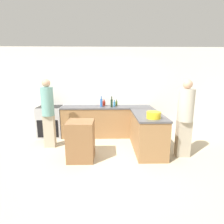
{
  "coord_description": "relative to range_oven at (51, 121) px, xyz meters",
  "views": [
    {
      "loc": [
        0.05,
        -3.49,
        1.84
      ],
      "look_at": [
        0.13,
        0.68,
        0.98
      ],
      "focal_mm": 28.0,
      "sensor_mm": 36.0,
      "label": 1
    }
  ],
  "objects": [
    {
      "name": "wine_bottle_dark",
      "position": [
        1.87,
        -0.13,
        0.59
      ],
      "size": [
        0.06,
        0.06,
        0.32
      ],
      "color": "black",
      "rests_on": "counter_back"
    },
    {
      "name": "ground_plane",
      "position": [
        1.73,
        -1.74,
        -0.47
      ],
      "size": [
        14.0,
        14.0,
        0.0
      ],
      "primitive_type": "plane",
      "color": "beige"
    },
    {
      "name": "person_at_peninsula",
      "position": [
        3.49,
        -1.45,
        0.49
      ],
      "size": [
        0.34,
        0.34,
        1.76
      ],
      "color": "#ADA38E",
      "rests_on": "ground_plane"
    },
    {
      "name": "dish_soap_bottle",
      "position": [
        1.95,
        0.02,
        0.54
      ],
      "size": [
        0.06,
        0.06,
        0.2
      ],
      "color": "#338CBF",
      "rests_on": "counter_back"
    },
    {
      "name": "water_bottle_blue",
      "position": [
        1.56,
        -0.01,
        0.58
      ],
      "size": [
        0.08,
        0.08,
        0.31
      ],
      "color": "#386BB7",
      "rests_on": "counter_back"
    },
    {
      "name": "island_table",
      "position": [
        1.16,
        -1.56,
        -0.03
      ],
      "size": [
        0.57,
        0.58,
        0.88
      ],
      "color": "brown",
      "rests_on": "ground_plane"
    },
    {
      "name": "counter_back",
      "position": [
        1.73,
        0.0,
        -0.0
      ],
      "size": [
        2.72,
        0.63,
        0.93
      ],
      "color": "olive",
      "rests_on": "ground_plane"
    },
    {
      "name": "range_oven",
      "position": [
        0.0,
        0.0,
        0.0
      ],
      "size": [
        0.73,
        0.61,
        0.94
      ],
      "color": "#ADADB2",
      "rests_on": "ground_plane"
    },
    {
      "name": "counter_peninsula",
      "position": [
        2.74,
        -1.06,
        -0.0
      ],
      "size": [
        0.69,
        1.56,
        0.93
      ],
      "color": "olive",
      "rests_on": "ground_plane"
    },
    {
      "name": "person_by_range",
      "position": [
        0.24,
        -0.84,
        0.5
      ],
      "size": [
        0.3,
        0.3,
        1.77
      ],
      "color": "#ADA38E",
      "rests_on": "ground_plane"
    },
    {
      "name": "hot_sauce_bottle",
      "position": [
        1.64,
        0.12,
        0.54
      ],
      "size": [
        0.09,
        0.09,
        0.2
      ],
      "color": "red",
      "rests_on": "counter_back"
    },
    {
      "name": "wall_back",
      "position": [
        1.73,
        0.33,
        0.88
      ],
      "size": [
        8.0,
        0.06,
        2.7
      ],
      "color": "white",
      "rests_on": "ground_plane"
    },
    {
      "name": "mixing_bowl",
      "position": [
        2.76,
        -1.54,
        0.53
      ],
      "size": [
        0.31,
        0.31,
        0.15
      ],
      "color": "yellow",
      "rests_on": "counter_peninsula"
    },
    {
      "name": "olive_oil_bottle",
      "position": [
        2.03,
        0.13,
        0.53
      ],
      "size": [
        0.06,
        0.06,
        0.19
      ],
      "color": "#475B1E",
      "rests_on": "counter_back"
    }
  ]
}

